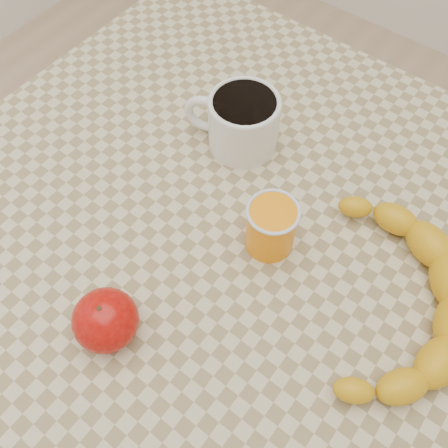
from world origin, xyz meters
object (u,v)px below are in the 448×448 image
Objects in this scene: coffee_mug at (242,120)px; orange_juice_glass at (271,227)px; table at (224,264)px; apple at (106,320)px; banana at (397,299)px.

coffee_mug is 0.16m from orange_juice_glass.
orange_juice_glass is (0.05, 0.02, 0.12)m from table.
apple is (-0.02, -0.18, 0.12)m from table.
coffee_mug is 0.30m from banana.
orange_juice_glass is at bearing 69.33° from apple.
orange_juice_glass is 0.21× the size of banana.
coffee_mug is at bearing 118.20° from table.
coffee_mug is 0.40× the size of banana.
banana reaches higher than table.
apple is at bearing -81.15° from coffee_mug.
banana is at bearing 42.39° from apple.
banana is at bearing 5.46° from orange_juice_glass.
apple is 0.25× the size of banana.
apple reaches higher than banana.
orange_juice_glass is 0.21m from apple.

